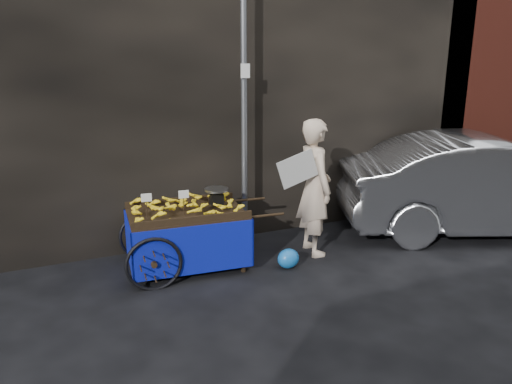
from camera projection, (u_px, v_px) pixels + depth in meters
name	position (u px, v px, depth m)	size (l,w,h in m)	color
ground	(263.00, 285.00, 5.85)	(80.00, 80.00, 0.00)	black
building_wall	(217.00, 61.00, 7.60)	(13.50, 2.00, 5.00)	black
street_pole	(244.00, 101.00, 6.56)	(0.12, 0.10, 4.00)	slate
banana_cart	(183.00, 218.00, 6.15)	(2.03, 1.08, 1.07)	black
vendor	(315.00, 187.00, 6.58)	(0.87, 0.69, 1.82)	beige
plastic_bag	(288.00, 259.00, 6.28)	(0.28, 0.23, 0.25)	blue
parked_car	(490.00, 185.00, 7.40)	(1.54, 4.42, 1.46)	#B2B4BA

